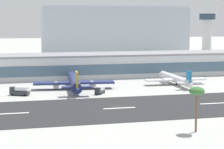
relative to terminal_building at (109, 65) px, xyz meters
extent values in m
plane|color=#A8A8A3|center=(-16.69, -86.67, -6.72)|extent=(1400.00, 1400.00, 0.00)
cube|color=#262628|center=(-16.69, -90.18, -6.68)|extent=(800.00, 43.83, 0.08)
cube|color=white|center=(-55.43, -90.18, -6.63)|extent=(12.00, 1.20, 0.01)
cube|color=white|center=(-16.78, -90.18, -6.63)|extent=(12.00, 1.20, 0.01)
cube|color=white|center=(21.40, -90.18, -6.63)|extent=(12.00, 1.20, 0.01)
cube|color=silver|center=(0.00, 0.06, -0.50)|extent=(214.47, 28.93, 12.43)
cube|color=#476075|center=(0.00, -14.55, -1.13)|extent=(208.04, 0.30, 5.59)
cube|color=gray|center=(0.00, 0.06, 6.21)|extent=(216.62, 29.22, 1.00)
cylinder|color=silver|center=(75.45, 26.15, 9.93)|extent=(6.36, 6.36, 33.30)
cylinder|color=#2D4251|center=(75.45, 26.15, 28.60)|extent=(10.96, 10.96, 4.02)
cylinder|color=silver|center=(75.45, 26.15, 31.21)|extent=(11.83, 11.83, 1.20)
cube|color=#A8B2BC|center=(30.57, 107.30, 15.63)|extent=(122.66, 33.12, 44.70)
cylinder|color=navy|center=(-26.58, -41.70, -3.22)|extent=(8.34, 45.31, 4.51)
sphere|color=navy|center=(-24.66, -19.24, -3.22)|extent=(4.28, 4.28, 4.28)
cone|color=navy|center=(-28.51, -64.17, -3.22)|extent=(4.74, 8.43, 4.06)
cube|color=navy|center=(-26.66, -42.60, -3.67)|extent=(38.33, 9.98, 0.99)
cylinder|color=gray|center=(-18.16, -43.33, -4.46)|extent=(3.46, 6.54, 2.93)
cylinder|color=gray|center=(-35.16, -41.87, -4.46)|extent=(3.46, 6.54, 2.93)
cube|color=navy|center=(-28.35, -62.37, -2.77)|extent=(13.16, 4.81, 0.79)
cube|color=gold|center=(-28.35, -62.37, 0.38)|extent=(1.24, 6.13, 7.21)
cylinder|color=black|center=(-26.78, -43.95, -6.10)|extent=(0.81, 0.81, 1.24)
cylinder|color=silver|center=(25.65, -39.64, -3.84)|extent=(4.10, 37.16, 3.71)
sphere|color=silver|center=(25.84, -21.08, -3.84)|extent=(3.53, 3.53, 3.53)
cone|color=silver|center=(25.45, -58.20, -3.84)|extent=(3.41, 6.72, 3.34)
cube|color=silver|center=(25.64, -40.38, -4.21)|extent=(31.57, 5.90, 0.82)
cylinder|color=gray|center=(32.73, -40.45, -4.86)|extent=(2.47, 5.22, 2.41)
cylinder|color=gray|center=(18.55, -40.31, -4.86)|extent=(2.47, 5.22, 2.41)
cube|color=silver|center=(25.47, -56.71, -3.47)|extent=(10.75, 3.18, 0.65)
cube|color=#1975B2|center=(25.47, -56.71, -0.87)|extent=(0.65, 5.02, 5.94)
cylinder|color=black|center=(25.63, -41.49, -6.21)|extent=(0.67, 0.67, 1.02)
cube|color=#2D3338|center=(-17.56, -58.67, -5.67)|extent=(5.46, 6.27, 1.20)
cube|color=silver|center=(-17.14, -58.09, -4.27)|extent=(4.40, 4.85, 1.60)
cube|color=#2D3338|center=(-18.83, -60.42, -4.32)|extent=(2.77, 2.65, 1.50)
cylinder|color=black|center=(-19.77, -59.67, -6.27)|extent=(0.75, 0.89, 0.90)
cylinder|color=black|center=(-17.82, -61.07, -6.27)|extent=(0.75, 0.89, 0.90)
cylinder|color=black|center=(-17.31, -56.26, -6.27)|extent=(0.75, 0.89, 0.90)
cylinder|color=black|center=(-15.36, -57.67, -6.27)|extent=(0.75, 0.89, 0.90)
cube|color=#2D3338|center=(-52.03, -54.35, -5.57)|extent=(8.72, 6.30, 1.40)
cylinder|color=silver|center=(-51.13, -54.83, -3.82)|extent=(6.09, 4.58, 2.10)
cube|color=#2D3338|center=(-54.88, -52.83, -3.97)|extent=(2.93, 3.07, 1.80)
cylinder|color=black|center=(-54.04, -51.80, -6.27)|extent=(0.93, 0.67, 0.90)
cylinder|color=black|center=(-55.26, -54.09, -6.27)|extent=(0.93, 0.67, 0.90)
cylinder|color=black|center=(-48.79, -54.61, -6.27)|extent=(0.93, 0.67, 0.90)
cylinder|color=black|center=(-50.02, -56.90, -6.27)|extent=(0.93, 0.67, 0.90)
cylinder|color=brown|center=(-3.57, -126.87, -0.75)|extent=(0.60, 0.60, 11.93)
ellipsoid|color=#386B33|center=(-3.57, -126.87, 5.21)|extent=(4.52, 4.52, 2.49)
camera|label=1|loc=(-53.84, -232.86, 24.52)|focal=65.61mm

